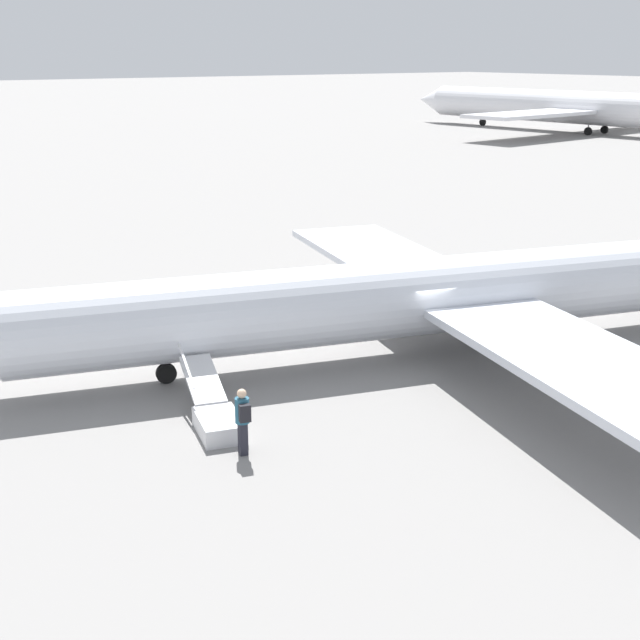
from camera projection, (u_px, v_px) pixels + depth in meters
name	position (u px, v px, depth m)	size (l,w,h in m)	color
ground_plane	(425.00, 353.00, 29.83)	(600.00, 600.00, 0.00)	gray
airplane_main	(453.00, 293.00, 29.56)	(32.12, 25.06, 6.68)	silver
airplane_taxiing_distant	(576.00, 107.00, 109.09)	(38.88, 50.71, 10.36)	silver
boarding_stairs	(216.00, 415.00, 23.76)	(2.10, 4.14, 1.67)	silver
passenger	(243.00, 417.00, 22.02)	(0.42, 0.56, 1.74)	#23232D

